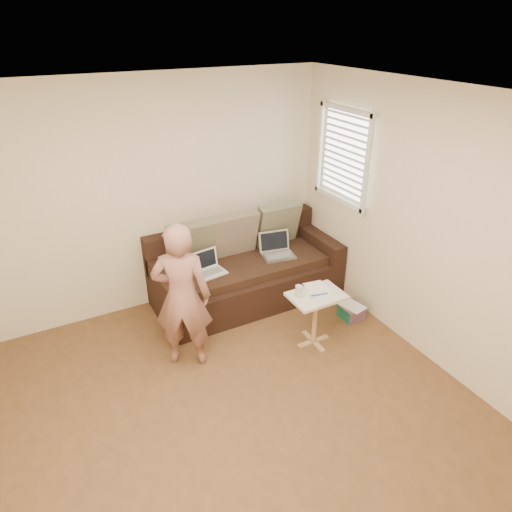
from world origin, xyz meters
name	(u,v)px	position (x,y,z in m)	size (l,w,h in m)	color
floor	(250,427)	(0.00, 0.00, 0.00)	(4.50, 4.50, 0.00)	brown
ceiling	(248,107)	(0.00, 0.00, 2.60)	(4.50, 4.50, 0.00)	white
wall_back	(155,198)	(0.00, 2.25, 1.30)	(4.00, 4.00, 0.00)	beige
wall_right	(448,240)	(2.00, 0.00, 1.30)	(4.50, 4.50, 0.00)	beige
window_blinds	(343,156)	(1.95, 1.50, 1.70)	(0.12, 0.88, 1.08)	white
sofa	(247,268)	(0.88, 1.77, 0.42)	(2.20, 0.95, 0.85)	black
pillow_left	(190,243)	(0.28, 2.00, 0.79)	(0.55, 0.14, 0.55)	#62654A
pillow_mid	(234,234)	(0.83, 1.99, 0.79)	(0.55, 0.14, 0.55)	#705F50
pillow_right	(277,224)	(1.43, 2.02, 0.79)	(0.55, 0.14, 0.55)	#62654A
laptop_silver	(279,257)	(1.26, 1.69, 0.52)	(0.38, 0.27, 0.25)	#B7BABC
laptop_white	(211,274)	(0.38, 1.70, 0.52)	(0.33, 0.24, 0.24)	white
person	(182,297)	(-0.17, 1.05, 0.75)	(0.55, 0.37, 1.51)	#955154
side_table	(315,319)	(1.11, 0.69, 0.30)	(0.54, 0.38, 0.60)	silver
drinking_glass	(299,291)	(0.93, 0.75, 0.66)	(0.07, 0.07, 0.12)	silver
scissors	(319,295)	(1.12, 0.66, 0.61)	(0.18, 0.10, 0.02)	silver
paper_on_table	(318,289)	(1.18, 0.76, 0.60)	(0.21, 0.30, 0.00)	white
striped_box	(352,311)	(1.75, 0.86, 0.08)	(0.26, 0.26, 0.16)	#BA1B66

